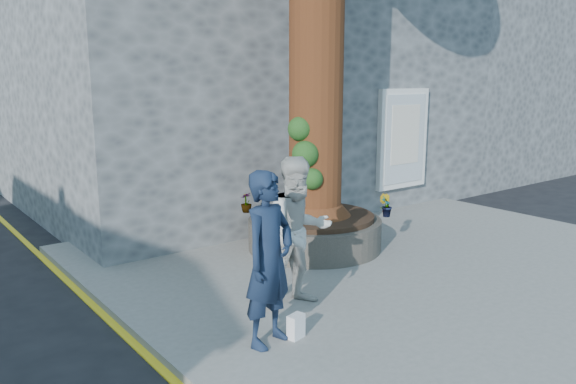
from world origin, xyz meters
TOP-DOWN VIEW (x-y plane):
  - ground at (0.00, 0.00)m, footprint 120.00×120.00m
  - pavement at (1.50, 1.00)m, footprint 9.00×8.00m
  - yellow_line at (-3.05, 1.00)m, footprint 0.10×30.00m
  - stone_shop at (2.50, 7.20)m, footprint 10.30×8.30m
  - neighbour_shop at (10.50, 7.20)m, footprint 6.00×8.00m
  - planter at (0.80, 2.00)m, footprint 2.30×2.30m
  - man at (-1.90, -0.42)m, footprint 0.82×0.66m
  - woman at (-0.97, 0.23)m, footprint 1.05×0.88m
  - shopping_bag at (-1.60, -0.52)m, footprint 0.22×0.16m
  - plant_a at (1.65, 1.15)m, footprint 0.21×0.16m
  - plant_b at (1.65, 1.15)m, footprint 0.26×0.26m
  - plant_c at (-0.05, 2.85)m, footprint 0.21×0.21m
  - plant_d at (0.66, 2.85)m, footprint 0.32×0.32m

SIDE VIEW (x-z plane):
  - ground at x=0.00m, z-range 0.00..0.00m
  - yellow_line at x=-3.05m, z-range 0.00..0.01m
  - pavement at x=1.50m, z-range 0.00..0.12m
  - shopping_bag at x=-1.60m, z-range 0.12..0.40m
  - planter at x=0.80m, z-range 0.11..0.71m
  - plant_d at x=0.66m, z-range 0.72..0.99m
  - plant_c at x=-0.05m, z-range 0.72..1.07m
  - plant_a at x=1.65m, z-range 0.72..1.07m
  - plant_b at x=1.65m, z-range 0.72..1.11m
  - woman at x=-0.97m, z-range 0.12..2.07m
  - man at x=-1.90m, z-range 0.12..2.07m
  - neighbour_shop at x=10.50m, z-range 0.00..6.00m
  - stone_shop at x=2.50m, z-range 0.01..6.31m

